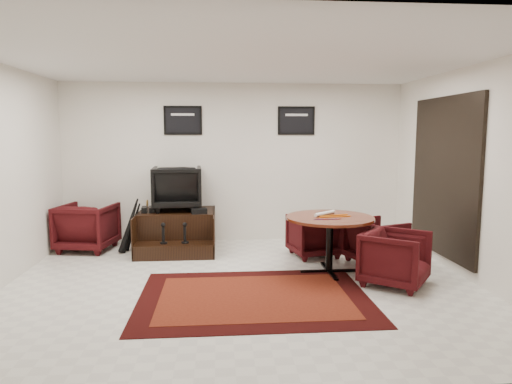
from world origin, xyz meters
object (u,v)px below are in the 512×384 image
Objects in this scene: meeting_table at (330,223)px; table_chair_window at (376,239)px; table_chair_back at (314,233)px; table_chair_corner at (395,256)px; armchair_side at (87,225)px; shine_podium at (177,232)px; shine_chair at (177,186)px.

meeting_table reaches higher than table_chair_window.
table_chair_corner is at bearing 104.54° from table_chair_back.
table_chair_window is at bearing 176.45° from armchair_side.
table_chair_window is at bearing 137.82° from table_chair_back.
armchair_side is 1.17× the size of table_chair_window.
table_chair_back is (3.66, -0.67, -0.07)m from armchair_side.
table_chair_window is (3.02, -1.10, 0.07)m from shine_podium.
shine_podium is 1.07× the size of meeting_table.
table_chair_window is at bearing 154.66° from shine_chair.
table_chair_corner is at bearing 154.06° from table_chair_window.
shine_chair is 1.61m from armchair_side.
shine_chair reaches higher than table_chair_corner.
armchair_side reaches higher than table_chair_corner.
armchair_side is 1.19× the size of table_chair_back.
armchair_side reaches higher than table_chair_back.
shine_chair is at bearing -166.04° from armchair_side.
table_chair_corner is (0.74, -1.48, 0.02)m from table_chair_back.
shine_podium is at bearing -27.62° from table_chair_back.
table_chair_corner reaches higher than shine_podium.
shine_chair is at bearing 143.79° from meeting_table.
shine_podium is at bearing 86.88° from shine_chair.
shine_chair reaches higher than meeting_table.
armchair_side is (-1.48, 0.05, 0.13)m from shine_podium.
shine_podium is at bearing -171.29° from armchair_side.
meeting_table is 0.94m from table_chair_back.
armchair_side reaches higher than shine_podium.
shine_podium is 1.56× the size of shine_chair.
table_chair_corner is at bearing 139.56° from shine_chair.
shine_podium is 1.78× the size of table_chair_back.
meeting_table reaches higher than shine_podium.
armchair_side is 3.72m from table_chair_back.
table_chair_back is (2.18, -0.61, 0.06)m from shine_podium.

